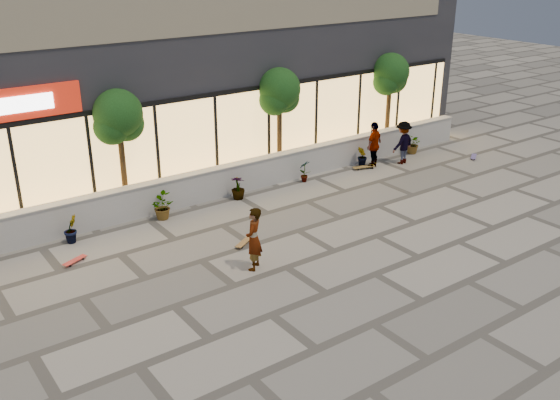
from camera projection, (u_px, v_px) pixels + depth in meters
ground at (375, 274)px, 16.07m from camera, size 80.00×80.00×0.00m
planter_wall at (232, 179)px, 21.12m from camera, size 22.00×0.42×1.04m
retail_building at (153, 47)px, 23.83m from camera, size 24.00×9.17×8.50m
shrub_b at (71, 229)px, 17.67m from camera, size 0.57×0.57×0.81m
shrub_c at (161, 207)px, 19.18m from camera, size 0.68×0.77×0.81m
shrub_d at (238, 187)px, 20.70m from camera, size 0.64×0.64×0.81m
shrub_e at (304, 171)px, 22.22m from camera, size 0.46×0.35×0.81m
shrub_f at (362, 157)px, 23.73m from camera, size 0.55×0.57×0.81m
shrub_g at (413, 144)px, 25.25m from camera, size 0.77×0.84×0.81m
tree_midwest at (118, 119)px, 18.82m from camera, size 1.60×1.50×3.92m
tree_mideast at (279, 94)px, 22.07m from camera, size 1.60×1.50×3.92m
tree_east at (390, 76)px, 25.05m from camera, size 1.60×1.50×3.92m
skater_center at (254, 239)px, 16.04m from camera, size 0.74×0.72×1.71m
skater_right_near at (374, 145)px, 23.47m from camera, size 1.13×0.79×1.79m
skater_right_far at (403, 143)px, 23.96m from camera, size 1.15×0.77×1.66m
skateboard_center at (244, 242)px, 17.62m from camera, size 0.73×0.53×0.09m
skateboard_left at (75, 260)px, 16.62m from camera, size 0.74×0.46×0.09m
skateboard_right_near at (364, 167)px, 23.59m from camera, size 0.90×0.46×0.10m
skateboard_right_far at (474, 157)px, 24.79m from camera, size 0.70×0.55×0.09m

